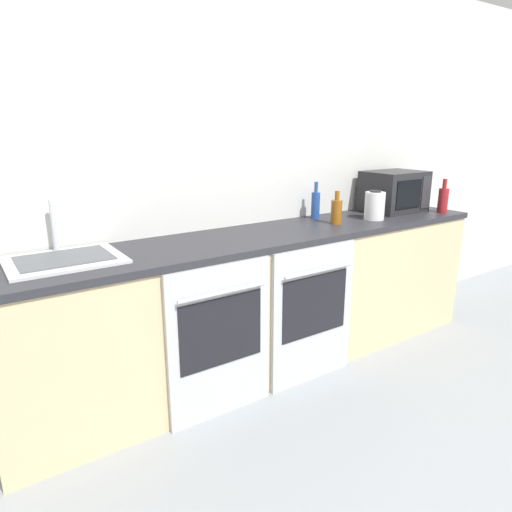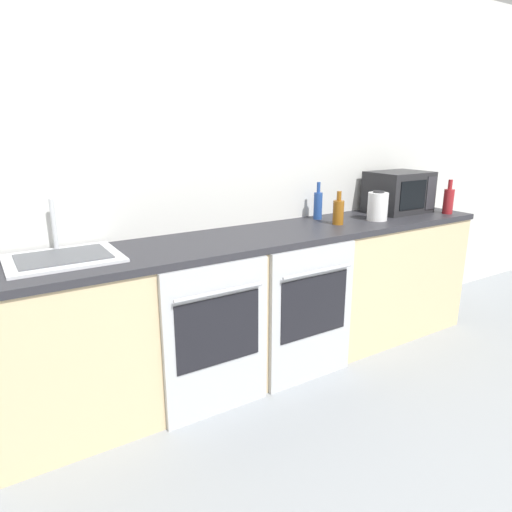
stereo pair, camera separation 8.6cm
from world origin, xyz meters
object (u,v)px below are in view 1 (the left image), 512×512
object	(u,v)px
bottle_amber	(336,211)
microwave	(394,191)
bottle_red	(443,199)
kettle	(375,206)
oven_right	(313,314)
sink	(64,258)
bottle_blue	(316,204)
oven_left	(221,341)

from	to	relation	value
bottle_amber	microwave	bearing A→B (deg)	8.88
bottle_red	kettle	world-z (taller)	bottle_red
oven_right	sink	xyz separation A→B (m)	(-1.32, 0.36, 0.48)
oven_right	bottle_blue	size ratio (longest dim) A/B	3.32
microwave	sink	xyz separation A→B (m)	(-2.45, -0.02, -0.14)
bottle_red	sink	bearing A→B (deg)	175.03
microwave	bottle_amber	xyz separation A→B (m)	(-0.71, -0.11, -0.07)
oven_right	microwave	xyz separation A→B (m)	(1.13, 0.38, 0.63)
bottle_red	bottle_blue	xyz separation A→B (m)	(-0.98, 0.36, 0.00)
oven_right	bottle_red	bearing A→B (deg)	5.13
oven_right	bottle_blue	world-z (taller)	bottle_blue
bottle_red	bottle_blue	bearing A→B (deg)	159.63
oven_right	bottle_red	distance (m)	1.51
bottle_blue	kettle	world-z (taller)	bottle_blue
microwave	kettle	world-z (taller)	microwave
oven_left	oven_right	world-z (taller)	same
microwave	bottle_red	world-z (taller)	microwave
oven_left	bottle_blue	distance (m)	1.31
bottle_red	sink	xyz separation A→B (m)	(-2.72, 0.24, -0.09)
oven_right	microwave	bearing A→B (deg)	18.66
microwave	bottle_red	distance (m)	0.37
oven_left	oven_right	size ratio (longest dim) A/B	1.00
oven_right	sink	size ratio (longest dim) A/B	1.63
oven_right	bottle_blue	distance (m)	0.86
microwave	bottle_red	xyz separation A→B (m)	(0.27, -0.26, -0.05)
bottle_red	sink	size ratio (longest dim) A/B	0.48
bottle_red	bottle_amber	size ratio (longest dim) A/B	1.15
oven_left	bottle_blue	bearing A→B (deg)	24.41
oven_right	kettle	distance (m)	0.97
microwave	kettle	size ratio (longest dim) A/B	2.19
oven_left	bottle_amber	size ratio (longest dim) A/B	3.88
kettle	sink	bearing A→B (deg)	176.41
microwave	bottle_red	size ratio (longest dim) A/B	1.76
bottle_blue	oven_right	bearing A→B (deg)	-130.80
sink	oven_left	bearing A→B (deg)	-28.43
sink	kettle	bearing A→B (deg)	-3.59
oven_right	kettle	world-z (taller)	kettle
bottle_amber	kettle	xyz separation A→B (m)	(0.33, -0.04, 0.01)
oven_left	sink	world-z (taller)	sink
oven_left	oven_right	xyz separation A→B (m)	(0.65, 0.00, 0.00)
oven_right	microwave	distance (m)	1.35
bottle_amber	kettle	world-z (taller)	bottle_amber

